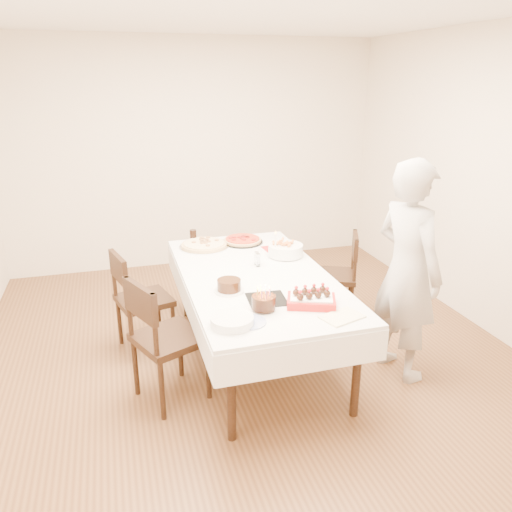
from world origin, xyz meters
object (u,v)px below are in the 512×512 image
object	(u,v)px
chair_left_savory	(144,300)
strawberry_box	(311,300)
chair_left_dessert	(170,338)
birthday_cake	(264,298)
pizza_white	(204,245)
cola_glass	(193,236)
pasta_bowl	(286,250)
dining_table	(256,317)
chair_right_savory	(334,276)
taper_candle	(275,244)
person	(407,271)
layer_cake	(229,286)
pizza_pepperoni	(243,240)

from	to	relation	value
chair_left_savory	strawberry_box	world-z (taller)	chair_left_savory
chair_left_dessert	birthday_cake	xyz separation A→B (m)	(0.62, -0.27, 0.36)
chair_left_savory	pizza_white	size ratio (longest dim) A/B	1.96
pizza_white	birthday_cake	distance (m)	1.43
birthday_cake	chair_left_savory	bearing A→B (deg)	125.05
chair_left_dessert	cola_glass	world-z (taller)	chair_left_dessert
chair_left_savory	pasta_bowl	bearing A→B (deg)	161.93
chair_left_dessert	cola_glass	xyz separation A→B (m)	(0.41, 1.34, 0.33)
dining_table	chair_left_dessert	xyz separation A→B (m)	(-0.75, -0.36, 0.11)
pasta_bowl	cola_glass	world-z (taller)	cola_glass
pasta_bowl	strawberry_box	xyz separation A→B (m)	(-0.16, -1.00, -0.02)
chair_right_savory	pasta_bowl	world-z (taller)	chair_right_savory
dining_table	taper_candle	distance (m)	0.66
chair_right_savory	person	distance (m)	1.11
birthday_cake	strawberry_box	size ratio (longest dim) A/B	0.49
dining_table	strawberry_box	xyz separation A→B (m)	(0.21, -0.65, 0.42)
cola_glass	layer_cake	bearing A→B (deg)	-87.42
layer_cake	chair_left_savory	bearing A→B (deg)	130.71
chair_right_savory	pizza_white	distance (m)	1.28
dining_table	cola_glass	world-z (taller)	cola_glass
person	chair_left_dessert	bearing A→B (deg)	72.89
birthday_cake	pasta_bowl	bearing A→B (deg)	62.76
chair_left_dessert	pizza_white	xyz separation A→B (m)	(0.48, 1.15, 0.29)
birthday_cake	chair_right_savory	bearing A→B (deg)	47.06
pizza_white	taper_candle	bearing A→B (deg)	-40.93
pizza_white	layer_cake	world-z (taller)	layer_cake
person	strawberry_box	size ratio (longest dim) A/B	5.20
pasta_bowl	taper_candle	bearing A→B (deg)	-166.04
chair_left_savory	chair_left_dessert	bearing A→B (deg)	84.19
person	taper_candle	world-z (taller)	person
strawberry_box	layer_cake	bearing A→B (deg)	141.57
chair_right_savory	cola_glass	distance (m)	1.41
chair_left_savory	pizza_pepperoni	xyz separation A→B (m)	(0.98, 0.40, 0.32)
chair_right_savory	layer_cake	xyz separation A→B (m)	(-1.21, -0.77, 0.36)
chair_left_dessert	strawberry_box	size ratio (longest dim) A/B	2.92
dining_table	strawberry_box	world-z (taller)	strawberry_box
pizza_white	taper_candle	world-z (taller)	taper_candle
chair_left_dessert	chair_right_savory	bearing A→B (deg)	-176.37
layer_cake	birthday_cake	size ratio (longest dim) A/B	1.38
pasta_bowl	strawberry_box	world-z (taller)	pasta_bowl
pizza_pepperoni	taper_candle	xyz separation A→B (m)	(0.16, -0.50, 0.10)
chair_right_savory	pasta_bowl	bearing A→B (deg)	-139.46
pasta_bowl	birthday_cake	size ratio (longest dim) A/B	1.89
chair_left_dessert	pasta_bowl	size ratio (longest dim) A/B	3.15
chair_right_savory	layer_cake	world-z (taller)	chair_right_savory
pizza_pepperoni	birthday_cake	bearing A→B (deg)	-99.36
dining_table	person	xyz separation A→B (m)	(1.04, -0.51, 0.48)
taper_candle	chair_left_dessert	bearing A→B (deg)	-146.25
pizza_pepperoni	pasta_bowl	bearing A→B (deg)	-61.04
chair_right_savory	person	world-z (taller)	person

